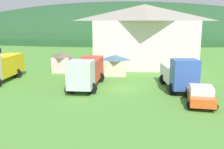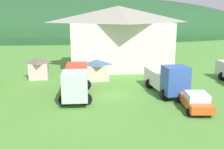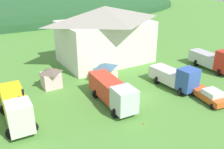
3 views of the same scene
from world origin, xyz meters
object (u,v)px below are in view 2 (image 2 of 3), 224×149
at_px(box_truck_blue, 167,79).
at_px(service_pickup_orange, 195,100).
at_px(depot_building, 119,36).
at_px(tow_truck_silver, 76,80).
at_px(traffic_cone_near_pickup, 85,115).
at_px(play_shed_cream, 97,69).
at_px(play_shed_pink, 39,68).

bearing_deg(box_truck_blue, service_pickup_orange, 6.46).
bearing_deg(box_truck_blue, depot_building, -173.03).
relative_size(depot_building, box_truck_blue, 2.21).
bearing_deg(service_pickup_orange, box_truck_blue, -160.86).
distance_m(tow_truck_silver, traffic_cone_near_pickup, 5.50).
xyz_separation_m(play_shed_cream, play_shed_pink, (-7.37, 1.85, 0.07)).
xyz_separation_m(play_shed_pink, traffic_cone_near_pickup, (5.28, -13.46, -1.44)).
bearing_deg(play_shed_pink, traffic_cone_near_pickup, -68.57).
distance_m(service_pickup_orange, traffic_cone_near_pickup, 9.73).
relative_size(play_shed_cream, play_shed_pink, 1.09).
bearing_deg(traffic_cone_near_pickup, depot_building, 72.01).
distance_m(depot_building, service_pickup_orange, 19.80).
bearing_deg(box_truck_blue, tow_truck_silver, -96.65).
xyz_separation_m(service_pickup_orange, traffic_cone_near_pickup, (-9.70, 0.16, -0.83)).
relative_size(depot_building, play_shed_pink, 5.61).
xyz_separation_m(tow_truck_silver, service_pickup_orange, (10.33, -5.33, -0.90)).
height_order(play_shed_cream, traffic_cone_near_pickup, play_shed_cream).
bearing_deg(tow_truck_silver, traffic_cone_near_pickup, 10.01).
bearing_deg(service_pickup_orange, traffic_cone_near_pickup, -81.96).
bearing_deg(play_shed_cream, service_pickup_orange, -57.10).
bearing_deg(depot_building, service_pickup_orange, -79.44).
relative_size(play_shed_cream, tow_truck_silver, 0.36).
height_order(box_truck_blue, traffic_cone_near_pickup, box_truck_blue).
bearing_deg(play_shed_cream, play_shed_pink, 165.92).
xyz_separation_m(depot_building, box_truck_blue, (2.68, -14.22, -3.20)).
bearing_deg(depot_building, tow_truck_silver, -116.25).
distance_m(play_shed_cream, box_truck_blue, 9.66).
height_order(tow_truck_silver, service_pickup_orange, tow_truck_silver).
bearing_deg(tow_truck_silver, play_shed_pink, -147.59).
bearing_deg(depot_building, play_shed_cream, -119.05).
distance_m(play_shed_cream, tow_truck_silver, 6.99).
height_order(tow_truck_silver, box_truck_blue, box_truck_blue).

